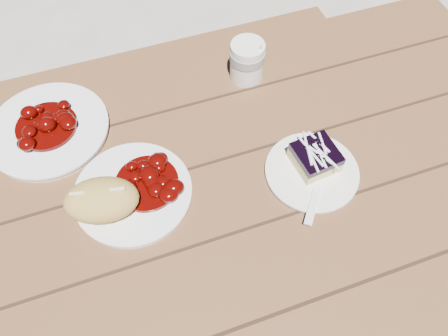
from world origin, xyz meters
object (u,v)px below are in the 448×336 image
object	(u,v)px
picnic_table	(106,268)
bread_roll	(102,200)
blueberry_cake	(315,157)
coffee_cup	(247,61)
dessert_plate	(312,172)
main_plate	(133,193)
second_plate	(49,130)

from	to	relation	value
picnic_table	bread_roll	xyz separation A→B (m)	(0.05, 0.04, 0.21)
blueberry_cake	coffee_cup	bearing A→B (deg)	92.34
bread_roll	dessert_plate	bearing A→B (deg)	-6.80
bread_roll	dessert_plate	size ratio (longest dim) A/B	0.75
dessert_plate	blueberry_cake	bearing A→B (deg)	56.31
picnic_table	main_plate	xyz separation A→B (m)	(0.10, 0.06, 0.17)
dessert_plate	blueberry_cake	distance (m)	0.03
blueberry_cake	second_plate	bearing A→B (deg)	146.30
second_plate	coffee_cup	bearing A→B (deg)	1.90
second_plate	blueberry_cake	bearing A→B (deg)	-28.00
dessert_plate	coffee_cup	xyz separation A→B (m)	(-0.03, 0.29, 0.04)
blueberry_cake	dessert_plate	bearing A→B (deg)	-129.39
bread_roll	blueberry_cake	distance (m)	0.41
bread_roll	coffee_cup	xyz separation A→B (m)	(0.37, 0.24, -0.00)
picnic_table	coffee_cup	distance (m)	0.55
dessert_plate	blueberry_cake	xyz separation A→B (m)	(0.01, 0.01, 0.03)
coffee_cup	second_plate	xyz separation A→B (m)	(-0.45, -0.01, -0.04)
dessert_plate	second_plate	size ratio (longest dim) A/B	0.73
bread_roll	coffee_cup	world-z (taller)	coffee_cup
main_plate	bread_roll	size ratio (longest dim) A/B	1.63
coffee_cup	second_plate	distance (m)	0.45
picnic_table	main_plate	bearing A→B (deg)	28.96
dessert_plate	second_plate	world-z (taller)	second_plate
picnic_table	coffee_cup	xyz separation A→B (m)	(0.42, 0.28, 0.21)
picnic_table	bread_roll	distance (m)	0.22
coffee_cup	picnic_table	bearing A→B (deg)	-146.35
picnic_table	second_plate	distance (m)	0.32
bread_roll	dessert_plate	world-z (taller)	bread_roll
second_plate	picnic_table	bearing A→B (deg)	-83.64
picnic_table	dessert_plate	bearing A→B (deg)	-1.26
bread_roll	second_plate	world-z (taller)	bread_roll
dessert_plate	blueberry_cake	size ratio (longest dim) A/B	2.07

